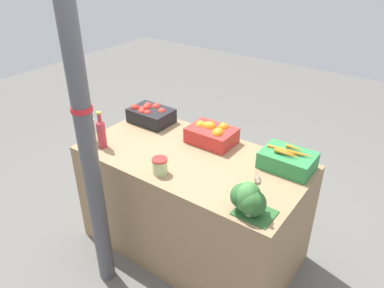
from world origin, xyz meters
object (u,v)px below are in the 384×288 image
Objects in this scene: carrot_crate at (288,160)px; broccoli_pile at (248,199)px; support_pole at (82,115)px; sparrow_bird at (258,180)px; orange_crate at (212,134)px; apple_crate at (151,114)px; juice_bottle_ruby at (101,132)px; juice_bottle_cloudy at (91,129)px; pickle_jar at (160,166)px.

broccoli_pile is at bearing -89.51° from carrot_crate.
support_pole reaches higher than sparrow_bird.
support_pole is at bearing -137.07° from carrot_crate.
apple_crate is at bearing -179.83° from orange_crate.
orange_crate is 1.22× the size of juice_bottle_ruby.
juice_bottle_cloudy is (-0.40, 0.35, -0.36)m from support_pole.
apple_crate is 0.77m from pickle_jar.
support_pole is 1.05m from sparrow_bird.
sparrow_bird is at bearing 18.95° from support_pole.
apple_crate is 1.33m from broccoli_pile.
carrot_crate is 1.32m from juice_bottle_ruby.
juice_bottle_cloudy reaches higher than pickle_jar.
broccoli_pile is 0.97× the size of juice_bottle_cloudy.
apple_crate is 3.16× the size of pickle_jar.
juice_bottle_cloudy reaches higher than orange_crate.
sparrow_bird is at bearing 0.55° from pickle_jar.
support_pole is at bearing -130.84° from pickle_jar.
apple_crate is 1.36m from sparrow_bird.
support_pole is at bearing -103.09° from sparrow_bird.
juice_bottle_cloudy reaches higher than sparrow_bird.
orange_crate is 2.84× the size of sparrow_bird.
broccoli_pile is at bearing -2.10° from juice_bottle_ruby.
support_pole is 0.60m from pickle_jar.
orange_crate is at bearing 69.21° from support_pole.
broccoli_pile is (0.94, 0.30, -0.37)m from support_pole.
pickle_jar is at bearing -140.24° from carrot_crate.
apple_crate is 0.54m from juice_bottle_cloudy.
sparrow_bird is at bearing -0.65° from juice_bottle_ruby.
broccoli_pile is 2.09× the size of sparrow_bird.
sparrow_bird is (1.24, -0.53, 0.15)m from apple_crate.
juice_bottle_cloudy reaches higher than broccoli_pile.
juice_bottle_ruby is (-0.28, 0.35, -0.35)m from support_pole.
apple_crate is at bearing -179.98° from carrot_crate.
carrot_crate is 2.84× the size of sparrow_bird.
broccoli_pile is 0.90× the size of juice_bottle_ruby.
pickle_jar is (0.57, -0.02, -0.06)m from juice_bottle_ruby.
carrot_crate is 3.16× the size of pickle_jar.
apple_crate is at bearing 107.36° from support_pole.
juice_bottle_cloudy is at bearing -122.63° from sparrow_bird.
juice_bottle_ruby is (-1.22, 0.04, 0.02)m from broccoli_pile.
sparrow_bird is (1.25, -0.01, 0.10)m from juice_bottle_ruby.
support_pole is at bearing -41.26° from juice_bottle_cloudy.
juice_bottle_ruby reaches higher than carrot_crate.
juice_bottle_ruby is 2.32× the size of sparrow_bird.
broccoli_pile is (1.21, -0.56, 0.03)m from apple_crate.
juice_bottle_ruby reaches higher than juice_bottle_cloudy.
orange_crate is (0.60, 0.00, 0.00)m from apple_crate.
juice_bottle_ruby is 2.58× the size of pickle_jar.
juice_bottle_cloudy is (-0.73, -0.52, 0.04)m from orange_crate.
apple_crate is 1.20m from carrot_crate.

